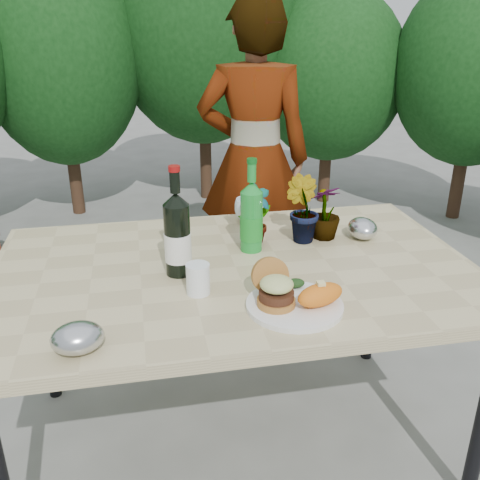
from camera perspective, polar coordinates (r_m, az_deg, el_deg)
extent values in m
plane|color=slate|center=(2.22, -0.43, -20.56)|extent=(80.00, 80.00, 0.00)
cube|color=#C4B383|center=(1.80, -0.50, -3.43)|extent=(1.60, 1.00, 0.04)
cylinder|color=black|center=(2.36, -20.14, -8.44)|extent=(0.05, 0.05, 0.71)
cylinder|color=black|center=(2.53, 13.99, -5.37)|extent=(0.05, 0.05, 0.71)
cylinder|color=#382316|center=(4.60, -17.03, 5.31)|extent=(0.10, 0.10, 0.42)
ellipsoid|color=#184A19|center=(4.42, -18.71, 18.63)|extent=(1.23, 1.23, 1.72)
cylinder|color=#382316|center=(4.79, -3.64, 7.47)|extent=(0.10, 0.10, 0.50)
ellipsoid|color=#184A19|center=(4.62, -4.07, 22.77)|extent=(1.54, 1.54, 2.03)
cylinder|color=#382316|center=(4.76, 8.96, 6.37)|extent=(0.10, 0.10, 0.38)
ellipsoid|color=#184A19|center=(4.59, 9.66, 16.98)|extent=(1.21, 1.21, 1.38)
cylinder|color=#382316|center=(4.64, 22.08, 4.88)|extent=(0.10, 0.10, 0.44)
ellipsoid|color=#184A19|center=(4.46, 23.93, 16.43)|extent=(1.20, 1.20, 1.45)
cylinder|color=white|center=(1.55, 5.84, -6.96)|extent=(0.28, 0.28, 0.01)
cylinder|color=#B7722D|center=(1.53, 3.88, -6.61)|extent=(0.11, 0.11, 0.02)
cylinder|color=#472314|center=(1.52, 3.90, -5.87)|extent=(0.10, 0.10, 0.02)
ellipsoid|color=beige|center=(1.50, 3.93, -4.72)|extent=(0.10, 0.10, 0.04)
cylinder|color=#B7722D|center=(1.57, 3.22, -3.83)|extent=(0.11, 0.06, 0.11)
ellipsoid|color=orange|center=(1.54, 8.55, -5.80)|extent=(0.17, 0.12, 0.06)
ellipsoid|color=olive|center=(1.62, 4.96, -4.81)|extent=(0.04, 0.04, 0.02)
ellipsoid|color=#193814|center=(1.63, 5.93, -4.59)|extent=(0.06, 0.04, 0.03)
cylinder|color=black|center=(1.71, -6.67, 0.01)|extent=(0.08, 0.08, 0.24)
cylinder|color=white|center=(1.71, -6.63, -0.72)|extent=(0.09, 0.09, 0.09)
cone|color=black|center=(1.66, -6.89, 4.39)|extent=(0.08, 0.08, 0.04)
cylinder|color=black|center=(1.64, -6.97, 6.15)|extent=(0.03, 0.03, 0.07)
cylinder|color=maroon|center=(1.63, -7.05, 7.57)|extent=(0.04, 0.04, 0.02)
cylinder|color=#198B2D|center=(1.87, 1.22, 1.98)|extent=(0.08, 0.08, 0.22)
cylinder|color=#198C26|center=(1.88, 1.21, 1.36)|extent=(0.08, 0.08, 0.09)
cone|color=#198B2D|center=(1.83, 1.25, 5.67)|extent=(0.08, 0.08, 0.04)
cylinder|color=#198B2D|center=(1.82, 1.27, 7.21)|extent=(0.03, 0.03, 0.06)
cylinder|color=#0C5919|center=(1.81, 1.28, 8.44)|extent=(0.03, 0.03, 0.02)
cylinder|color=white|center=(1.61, -4.50, -4.16)|extent=(0.07, 0.07, 0.09)
imported|color=#2A5A1F|center=(1.93, 1.77, 2.84)|extent=(0.14, 0.12, 0.23)
imported|color=#2B571E|center=(1.96, 6.60, 3.28)|extent=(0.16, 0.17, 0.24)
imported|color=#2C6021|center=(2.01, 9.08, 2.95)|extent=(0.14, 0.14, 0.20)
imported|color=silver|center=(2.16, 1.03, 3.21)|extent=(0.12, 0.12, 0.10)
ellipsoid|color=#AFB1B6|center=(1.40, -16.95, -9.95)|extent=(0.15, 0.12, 0.08)
ellipsoid|color=silver|center=(2.05, 12.93, 1.22)|extent=(0.11, 0.14, 0.08)
imported|color=#A66653|center=(2.87, 1.47, 8.63)|extent=(0.67, 0.52, 1.64)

